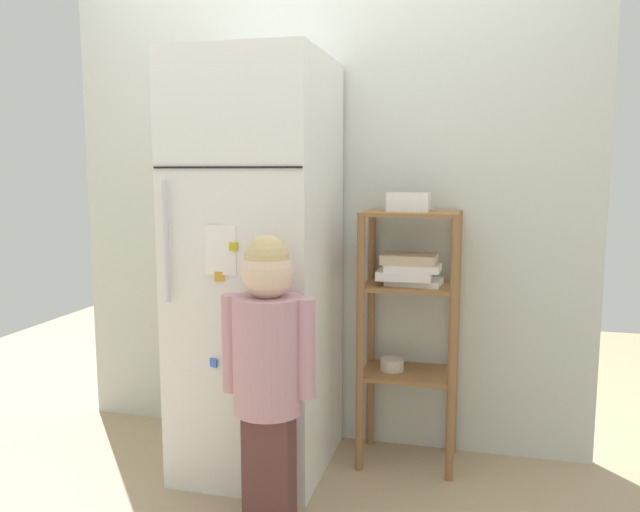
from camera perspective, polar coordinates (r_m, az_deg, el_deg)
The scene contains 6 objects.
ground_plane at distance 3.01m, azimuth -1.78°, elevation -18.75°, with size 6.00×6.00×0.00m, color tan.
kitchen_wall_back at distance 3.08m, azimuth 0.16°, elevation 4.41°, with size 2.59×0.03×2.33m, color silver.
refrigerator at distance 2.81m, azimuth -5.68°, elevation -1.06°, with size 0.63×0.71×1.83m.
child_standing at distance 2.35m, azimuth -4.74°, elevation -8.84°, with size 0.36×0.27×1.11m.
pantry_shelf_unit at distance 2.86m, azimuth 8.11°, elevation -4.24°, with size 0.44×0.32×1.17m.
fruit_bin at distance 2.81m, azimuth 8.31°, elevation 4.76°, with size 0.18×0.14×0.08m.
Camera 1 is at (0.76, -2.59, 1.34)m, focal length 35.16 mm.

